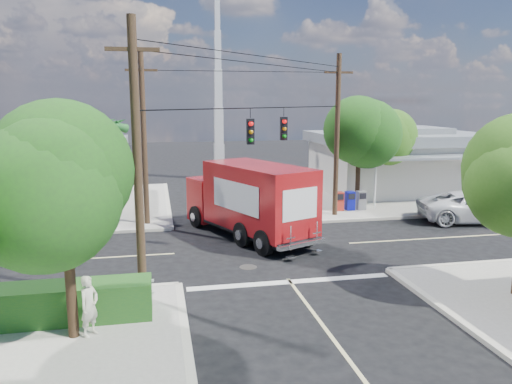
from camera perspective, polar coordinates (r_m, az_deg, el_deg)
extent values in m
plane|color=black|center=(22.42, 1.01, -6.45)|extent=(120.00, 120.00, 0.00)
cube|color=gray|center=(36.15, 14.43, -0.18)|extent=(14.00, 14.00, 0.14)
cube|color=beige|center=(33.72, 3.65, -0.62)|extent=(0.25, 14.00, 0.14)
cube|color=beige|center=(30.14, 20.19, -2.57)|extent=(14.00, 0.25, 0.14)
cube|color=gray|center=(33.22, -22.23, -1.55)|extent=(14.00, 14.00, 0.14)
cube|color=beige|center=(32.60, -10.07, -1.14)|extent=(0.25, 14.00, 0.14)
cube|color=beige|center=(26.55, -24.99, -4.61)|extent=(14.00, 0.25, 0.14)
cube|color=beige|center=(31.97, -2.83, -1.34)|extent=(0.12, 12.00, 0.01)
cube|color=beige|center=(13.55, 10.62, -18.41)|extent=(0.12, 12.00, 0.01)
cube|color=beige|center=(26.37, 22.84, -4.69)|extent=(12.00, 0.12, 0.01)
cube|color=beige|center=(22.59, -24.83, -7.29)|extent=(12.00, 0.12, 0.01)
cube|color=silver|center=(18.46, 3.92, -10.20)|extent=(7.50, 0.40, 0.01)
cube|color=beige|center=(37.43, 15.96, 2.84)|extent=(11.00, 8.00, 3.40)
cube|color=gray|center=(37.23, 16.12, 5.97)|extent=(11.80, 8.80, 0.70)
cube|color=gray|center=(37.20, 16.16, 6.74)|extent=(6.05, 4.40, 0.50)
cube|color=gray|center=(33.05, 19.94, 3.77)|extent=(9.90, 1.80, 0.15)
cylinder|color=silver|center=(30.48, 13.46, 0.84)|extent=(0.12, 0.12, 2.90)
cylinder|color=silver|center=(35.08, 26.63, 1.24)|extent=(0.12, 0.12, 2.90)
cube|color=beige|center=(34.59, -23.59, 1.61)|extent=(10.00, 8.00, 3.20)
cube|color=gray|center=(34.38, -23.82, 4.83)|extent=(10.80, 8.80, 0.70)
cube|color=gray|center=(34.34, -23.88, 5.66)|extent=(5.50, 4.40, 0.50)
cube|color=gray|center=(29.72, -25.68, 2.30)|extent=(9.00, 1.80, 0.15)
cylinder|color=silver|center=(28.41, -18.02, -0.27)|extent=(0.12, 0.12, 2.70)
cube|color=silver|center=(41.58, -4.23, 3.46)|extent=(0.80, 0.80, 3.00)
cube|color=silver|center=(41.33, -4.29, 7.59)|extent=(0.70, 0.70, 3.00)
cube|color=silver|center=(41.29, -4.34, 11.75)|extent=(0.60, 0.60, 3.00)
cube|color=silver|center=(41.47, -4.40, 15.90)|extent=(0.50, 0.50, 3.00)
cube|color=silver|center=(41.87, -4.46, 19.99)|extent=(0.40, 0.40, 3.00)
cylinder|color=#422D1C|center=(14.39, -20.52, -8.50)|extent=(0.28, 0.28, 3.71)
sphere|color=#204B19|center=(13.84, -21.13, 0.64)|extent=(3.71, 3.71, 3.71)
sphere|color=#204B19|center=(14.07, -22.66, 1.65)|extent=(3.02, 3.02, 3.02)
sphere|color=#204B19|center=(13.51, -19.84, 0.00)|extent=(3.25, 3.25, 3.25)
cylinder|color=#422D1C|center=(30.48, 11.57, 2.05)|extent=(0.28, 0.28, 4.10)
sphere|color=#204B19|center=(30.22, 11.75, 6.86)|extent=(4.10, 4.10, 4.10)
sphere|color=#204B19|center=(30.24, 10.92, 7.38)|extent=(3.33, 3.33, 3.33)
sphere|color=#204B19|center=(30.10, 12.58, 6.57)|extent=(3.58, 3.58, 3.58)
cylinder|color=#422D1C|center=(33.56, 14.20, 2.25)|extent=(0.28, 0.28, 3.58)
sphere|color=#326818|center=(33.33, 14.37, 6.07)|extent=(3.58, 3.58, 3.58)
sphere|color=#326818|center=(33.33, 13.61, 6.49)|extent=(2.91, 2.91, 2.91)
sphere|color=#326818|center=(33.22, 15.13, 5.83)|extent=(3.14, 3.14, 3.14)
sphere|color=#326818|center=(18.05, 27.20, 2.08)|extent=(2.81, 2.81, 2.81)
cylinder|color=#422D1C|center=(28.86, -17.01, 2.26)|extent=(0.24, 0.24, 5.00)
cone|color=#226728|center=(28.56, -15.48, 7.50)|extent=(0.50, 2.06, 0.98)
cone|color=#226728|center=(29.28, -16.05, 7.53)|extent=(1.92, 1.68, 0.98)
cone|color=#226728|center=(29.53, -17.51, 7.48)|extent=(2.12, 0.95, 0.98)
cone|color=#226728|center=(29.11, -18.81, 7.37)|extent=(1.34, 2.07, 0.98)
cone|color=#226728|center=(28.34, -19.01, 7.29)|extent=(1.34, 2.07, 0.98)
cone|color=#226728|center=(27.78, -17.88, 7.31)|extent=(2.12, 0.95, 0.98)
cone|color=#226728|center=(27.88, -16.28, 7.40)|extent=(1.92, 1.68, 0.98)
cylinder|color=#422D1C|center=(30.62, -20.45, 2.12)|extent=(0.24, 0.24, 4.60)
cone|color=#226728|center=(30.27, -19.05, 6.69)|extent=(0.50, 2.06, 0.98)
cone|color=#226728|center=(31.01, -19.51, 6.74)|extent=(1.92, 1.68, 0.98)
cone|color=#226728|center=(31.30, -20.85, 6.68)|extent=(2.12, 0.95, 0.98)
cone|color=#226728|center=(30.92, -22.12, 6.56)|extent=(1.34, 2.07, 0.98)
cone|color=#226728|center=(30.16, -22.39, 6.47)|extent=(1.34, 2.07, 0.98)
cone|color=#226728|center=(29.57, -21.39, 6.47)|extent=(2.12, 0.95, 0.98)
cone|color=#226728|center=(29.62, -19.88, 6.57)|extent=(1.92, 1.68, 0.98)
cylinder|color=#473321|center=(15.90, -13.39, 2.91)|extent=(0.28, 0.28, 9.00)
cube|color=#473321|center=(15.84, -13.94, 15.56)|extent=(1.60, 0.12, 0.12)
cylinder|color=#473321|center=(28.01, 9.23, 6.17)|extent=(0.28, 0.28, 9.00)
cube|color=#473321|center=(27.98, 9.44, 13.34)|extent=(1.60, 0.12, 0.12)
cylinder|color=#473321|center=(26.24, -12.68, 5.78)|extent=(0.28, 0.28, 9.00)
cube|color=#473321|center=(26.21, -12.99, 13.42)|extent=(1.60, 0.12, 0.12)
cylinder|color=black|center=(21.47, 1.07, 9.60)|extent=(10.43, 10.43, 0.04)
cube|color=black|center=(20.56, -0.65, 6.92)|extent=(0.30, 0.24, 1.05)
sphere|color=red|center=(20.40, -0.58, 7.82)|extent=(0.20, 0.20, 0.20)
cube|color=black|center=(22.82, 3.18, 7.25)|extent=(0.30, 0.24, 1.05)
sphere|color=red|center=(22.67, 3.28, 8.06)|extent=(0.20, 0.20, 0.20)
cube|color=silver|center=(16.79, -21.92, -11.34)|extent=(5.94, 0.05, 0.08)
cube|color=silver|center=(16.65, -22.01, -10.05)|extent=(5.94, 0.05, 0.08)
cube|color=silver|center=(16.44, -12.16, -10.70)|extent=(0.09, 0.06, 1.00)
cube|color=#1A4D1D|center=(16.03, -23.20, -11.70)|extent=(6.20, 1.20, 1.10)
cube|color=#AE291C|center=(29.66, 9.43, -1.04)|extent=(0.50, 0.50, 1.10)
cube|color=#0A0F96|center=(29.92, 10.68, -0.98)|extent=(0.50, 0.50, 1.10)
cube|color=slate|center=(30.18, 11.91, -0.93)|extent=(0.50, 0.50, 1.10)
cube|color=black|center=(24.24, -0.97, -3.77)|extent=(5.36, 8.25, 0.26)
cube|color=#A21216|center=(26.64, -4.74, -0.71)|extent=(2.95, 2.58, 2.25)
cube|color=black|center=(27.18, -5.52, 0.37)|extent=(2.07, 1.10, 0.97)
cube|color=silver|center=(27.57, -5.69, -1.87)|extent=(2.20, 1.06, 0.36)
cube|color=#A21216|center=(23.17, 0.30, -0.55)|extent=(4.73, 6.46, 2.97)
cube|color=white|center=(23.91, 2.84, 0.15)|extent=(1.50, 3.38, 1.33)
cube|color=white|center=(22.43, -2.41, -0.52)|extent=(1.50, 3.38, 1.33)
cube|color=white|center=(20.82, 5.06, -1.41)|extent=(1.69, 0.76, 1.33)
cube|color=silver|center=(21.14, 5.22, -5.95)|extent=(2.35, 1.22, 0.18)
cube|color=silver|center=(20.48, 3.95, -5.27)|extent=(0.45, 0.24, 1.02)
cube|color=silver|center=(21.38, 6.94, -4.65)|extent=(0.45, 0.24, 1.02)
cylinder|color=black|center=(26.12, -6.77, -2.81)|extent=(0.75, 1.16, 1.13)
cylinder|color=black|center=(27.28, -2.42, -2.18)|extent=(0.75, 1.16, 1.13)
cylinder|color=black|center=(21.25, 0.90, -5.82)|extent=(0.75, 1.16, 1.13)
cylinder|color=black|center=(22.66, 5.74, -4.84)|extent=(0.75, 1.16, 1.13)
imported|color=silver|center=(29.51, 23.79, -1.59)|extent=(6.33, 3.82, 1.65)
imported|color=beige|center=(14.63, -18.51, -12.25)|extent=(0.69, 0.75, 1.71)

